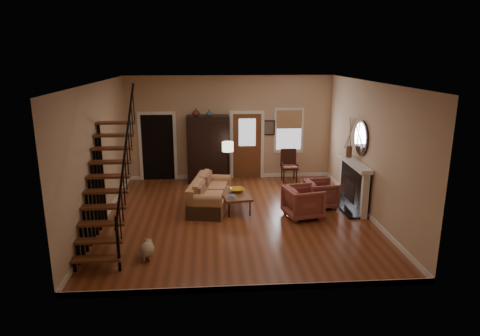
{
  "coord_description": "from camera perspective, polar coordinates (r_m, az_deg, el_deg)",
  "views": [
    {
      "loc": [
        -0.65,
        -9.98,
        3.92
      ],
      "look_at": [
        0.1,
        0.4,
        1.15
      ],
      "focal_mm": 32.0,
      "sensor_mm": 36.0,
      "label": 1
    }
  ],
  "objects": [
    {
      "name": "sofa",
      "position": [
        11.25,
        -4.02,
        -3.5
      ],
      "size": [
        1.2,
        2.13,
        0.75
      ],
      "primitive_type": null,
      "rotation": [
        0.0,
        0.0,
        -0.17
      ],
      "color": "tan",
      "rests_on": "ground"
    },
    {
      "name": "dog",
      "position": [
        8.8,
        -12.26,
        -10.68
      ],
      "size": [
        0.3,
        0.48,
        0.34
      ],
      "primitive_type": null,
      "rotation": [
        0.0,
        0.0,
        0.04
      ],
      "color": "tan",
      "rests_on": "ground"
    },
    {
      "name": "vase_a",
      "position": [
        13.14,
        -5.89,
        7.42
      ],
      "size": [
        0.24,
        0.24,
        0.25
      ],
      "primitive_type": "imported",
      "color": "#4C2619",
      "rests_on": "armoire"
    },
    {
      "name": "books",
      "position": [
        10.76,
        -1.16,
        -3.81
      ],
      "size": [
        0.21,
        0.29,
        0.05
      ],
      "primitive_type": null,
      "color": "beige",
      "rests_on": "coffee_table"
    },
    {
      "name": "bowl",
      "position": [
        11.19,
        -0.41,
        -2.95
      ],
      "size": [
        0.39,
        0.39,
        0.1
      ],
      "primitive_type": "imported",
      "color": "gold",
      "rests_on": "coffee_table"
    },
    {
      "name": "vase_b",
      "position": [
        13.14,
        -4.13,
        7.37
      ],
      "size": [
        0.2,
        0.2,
        0.21
      ],
      "primitive_type": "imported",
      "color": "#334C60",
      "rests_on": "armoire"
    },
    {
      "name": "armchair_left",
      "position": [
        10.69,
        8.42,
        -4.53
      ],
      "size": [
        1.02,
        1.0,
        0.78
      ],
      "primitive_type": "imported",
      "rotation": [
        0.0,
        0.0,
        1.79
      ],
      "color": "maroon",
      "rests_on": "ground"
    },
    {
      "name": "coffee_table",
      "position": [
        11.13,
        -0.62,
        -4.51
      ],
      "size": [
        0.83,
        1.24,
        0.44
      ],
      "primitive_type": null,
      "rotation": [
        0.0,
        0.0,
        0.15
      ],
      "color": "brown",
      "rests_on": "ground"
    },
    {
      "name": "staircase",
      "position": [
        9.23,
        -17.33,
        -0.34
      ],
      "size": [
        0.94,
        2.8,
        3.2
      ],
      "primitive_type": null,
      "color": "brown",
      "rests_on": "ground"
    },
    {
      "name": "floor_lamp",
      "position": [
        12.62,
        -1.63,
        0.25
      ],
      "size": [
        0.41,
        0.41,
        1.45
      ],
      "primitive_type": null,
      "rotation": [
        0.0,
        0.0,
        0.25
      ],
      "color": "black",
      "rests_on": "ground"
    },
    {
      "name": "armoire",
      "position": [
        13.44,
        -4.26,
        2.53
      ],
      "size": [
        1.3,
        0.6,
        2.1
      ],
      "primitive_type": null,
      "color": "black",
      "rests_on": "ground"
    },
    {
      "name": "room",
      "position": [
        11.99,
        -2.93,
        3.27
      ],
      "size": [
        7.0,
        7.33,
        3.3
      ],
      "color": "brown",
      "rests_on": "ground"
    },
    {
      "name": "armchair_right",
      "position": [
        11.5,
        10.76,
        -3.41
      ],
      "size": [
        0.85,
        0.83,
        0.72
      ],
      "primitive_type": "imported",
      "rotation": [
        0.0,
        0.0,
        1.67
      ],
      "color": "maroon",
      "rests_on": "ground"
    },
    {
      "name": "fireplace",
      "position": [
        11.58,
        15.08,
        -1.56
      ],
      "size": [
        0.33,
        1.95,
        2.3
      ],
      "color": "black",
      "rests_on": "ground"
    },
    {
      "name": "side_chair",
      "position": [
        13.6,
        6.59,
        0.29
      ],
      "size": [
        0.54,
        0.54,
        1.02
      ],
      "primitive_type": null,
      "color": "#331810",
      "rests_on": "ground"
    }
  ]
}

